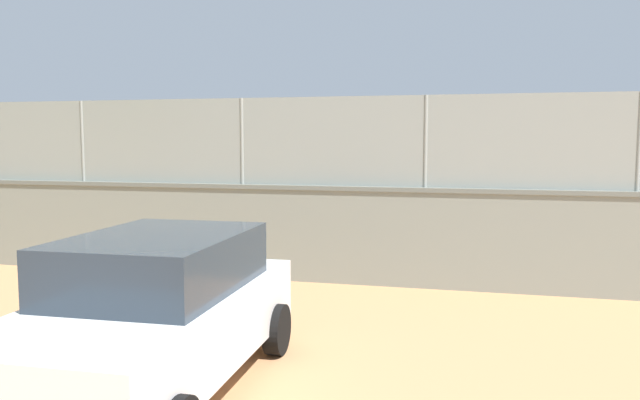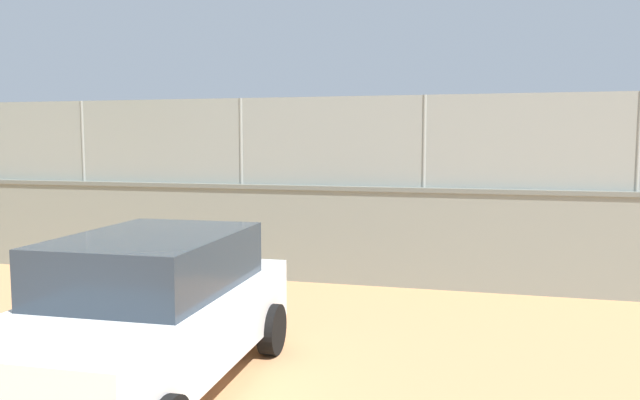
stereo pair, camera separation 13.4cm
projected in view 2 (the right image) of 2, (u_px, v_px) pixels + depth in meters
The scene contains 8 objects.
ground_plane at pixel (302, 214), 21.92m from camera, with size 260.00×260.00×0.00m, color tan.
perimeter_wall at pixel (162, 227), 12.29m from camera, with size 24.35×1.19×1.78m.
fence_panel_on_wall at pixel (159, 141), 12.12m from camera, with size 23.93×0.87×1.61m.
player_foreground_swinging at pixel (417, 218), 13.57m from camera, with size 1.22×0.73×1.54m.
player_crossing_court at pixel (337, 217), 14.14m from camera, with size 1.12×0.78×1.48m.
sports_ball at pixel (345, 277), 11.48m from camera, with size 0.19×0.19×0.19m, color #3399D8.
courtside_bench at pixel (141, 237), 13.85m from camera, with size 1.61×0.43×0.87m.
parked_car_white at pixel (148, 311), 6.45m from camera, with size 2.06×4.12×1.63m.
Camera 2 is at (-5.38, 21.10, 2.61)m, focal length 34.97 mm.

